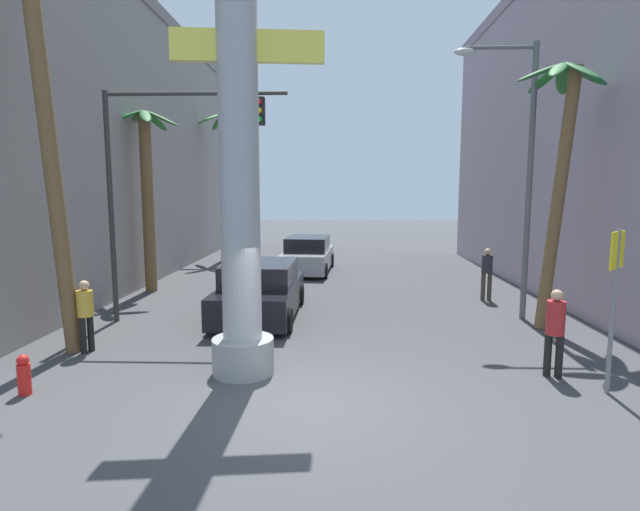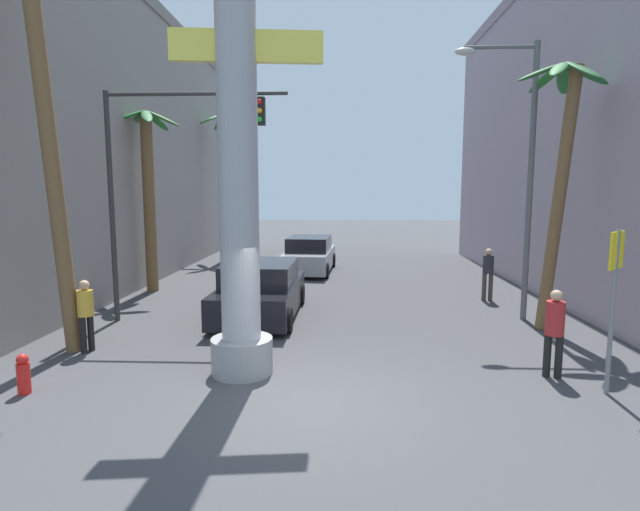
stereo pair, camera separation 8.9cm
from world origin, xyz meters
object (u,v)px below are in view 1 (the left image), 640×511
street_lamp (519,158)px  palm_tree_near_right (559,159)px  palm_tree_far_left (227,164)px  fire_hydrant (24,375)px  palm_tree_mid_left (147,186)px  car_far (308,255)px  neon_sign_pole (238,83)px  pedestrian_by_sign (555,326)px  pedestrian_curb_left (85,311)px  traffic_light_mast (162,163)px  palm_tree_near_left (44,66)px  car_lead (260,291)px  pedestrian_mid_right (487,270)px  crossing_sign (614,288)px

street_lamp → palm_tree_near_right: street_lamp is taller
palm_tree_far_left → fire_hydrant: (0.34, -18.18, -4.62)m
street_lamp → palm_tree_mid_left: (-11.51, 3.56, -0.73)m
car_far → neon_sign_pole: bearing=-92.4°
pedestrian_by_sign → car_far: bearing=113.5°
street_lamp → car_far: size_ratio=1.54×
pedestrian_curb_left → pedestrian_by_sign: size_ratio=0.95×
traffic_light_mast → palm_tree_near_left: 3.63m
street_lamp → fire_hydrant: 12.44m
palm_tree_near_left → neon_sign_pole: bearing=-12.9°
palm_tree_near_right → palm_tree_far_left: (-11.34, 13.50, 0.64)m
neon_sign_pole → fire_hydrant: 6.40m
street_lamp → palm_tree_near_right: size_ratio=1.10×
car_lead → pedestrian_mid_right: bearing=18.4°
neon_sign_pole → pedestrian_by_sign: bearing=0.1°
crossing_sign → palm_tree_near_right: size_ratio=0.43×
palm_tree_near_left → palm_tree_far_left: bearing=89.5°
car_lead → palm_tree_mid_left: bearing=141.7°
crossing_sign → pedestrian_curb_left: crossing_sign is taller
car_far → palm_tree_far_left: (-4.50, 4.49, 4.24)m
pedestrian_mid_right → pedestrian_by_sign: bearing=-96.0°
neon_sign_pole → palm_tree_near_left: size_ratio=1.22×
street_lamp → traffic_light_mast: (-9.49, -0.62, -0.15)m
car_far → pedestrian_curb_left: 12.12m
street_lamp → palm_tree_mid_left: street_lamp is taller
pedestrian_curb_left → pedestrian_by_sign: pedestrian_by_sign is taller
neon_sign_pole → traffic_light_mast: bearing=126.3°
pedestrian_by_sign → palm_tree_mid_left: bearing=143.5°
crossing_sign → car_lead: size_ratio=0.62×
neon_sign_pole → palm_tree_far_left: neon_sign_pole is taller
pedestrian_mid_right → palm_tree_far_left: bearing=136.2°
palm_tree_near_left → pedestrian_by_sign: palm_tree_near_left is taller
neon_sign_pole → palm_tree_near_right: size_ratio=1.74×
pedestrian_by_sign → fire_hydrant: pedestrian_by_sign is taller
palm_tree_mid_left → crossing_sign: bearing=-37.4°
car_lead → car_far: 8.11m
palm_tree_far_left → pedestrian_by_sign: (9.94, -17.00, -3.99)m
crossing_sign → palm_tree_far_left: (-10.57, 17.74, 3.10)m
traffic_light_mast → pedestrian_curb_left: bearing=-108.4°
traffic_light_mast → fire_hydrant: 6.41m
street_lamp → traffic_light_mast: size_ratio=1.21×
palm_tree_near_right → fire_hydrant: palm_tree_near_right is taller
neon_sign_pole → pedestrian_mid_right: neon_sign_pole is taller
palm_tree_near_left → palm_tree_near_right: (11.49, 2.57, -1.72)m
crossing_sign → palm_tree_near_right: bearing=79.8°
car_lead → car_far: same height
palm_tree_near_left → palm_tree_mid_left: 7.46m
pedestrian_by_sign → neon_sign_pole: bearing=-179.9°
neon_sign_pole → fire_hydrant: size_ratio=16.30×
car_far → palm_tree_mid_left: 7.61m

